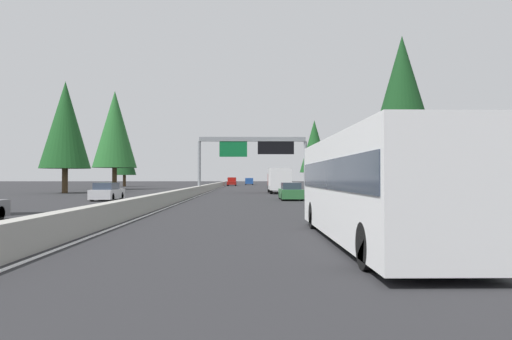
% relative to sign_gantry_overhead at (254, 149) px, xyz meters
% --- Properties ---
extents(ground_plane, '(320.00, 320.00, 0.00)m').
position_rel_sign_gantry_overhead_xyz_m(ground_plane, '(5.86, 6.03, -5.23)').
color(ground_plane, '#262628').
extents(median_barrier, '(180.00, 0.56, 0.90)m').
position_rel_sign_gantry_overhead_xyz_m(median_barrier, '(25.86, 6.33, -4.78)').
color(median_barrier, '#9E9B93').
rests_on(median_barrier, ground).
extents(shoulder_stripe_right, '(160.00, 0.16, 0.01)m').
position_rel_sign_gantry_overhead_xyz_m(shoulder_stripe_right, '(15.86, -5.49, -5.23)').
color(shoulder_stripe_right, silver).
rests_on(shoulder_stripe_right, ground).
extents(shoulder_stripe_median, '(160.00, 0.16, 0.01)m').
position_rel_sign_gantry_overhead_xyz_m(shoulder_stripe_median, '(15.86, 5.78, -5.23)').
color(shoulder_stripe_median, silver).
rests_on(shoulder_stripe_median, ground).
extents(sign_gantry_overhead, '(0.50, 12.68, 6.58)m').
position_rel_sign_gantry_overhead_xyz_m(sign_gantry_overhead, '(0.00, 0.00, 0.00)').
color(sign_gantry_overhead, gray).
rests_on(sign_gantry_overhead, ground).
extents(bus_far_left, '(11.50, 2.55, 3.10)m').
position_rel_sign_gantry_overhead_xyz_m(bus_far_left, '(-41.34, -2.90, -3.52)').
color(bus_far_left, white).
rests_on(bus_far_left, ground).
extents(sedan_distant_b, '(4.40, 1.80, 1.47)m').
position_rel_sign_gantry_overhead_xyz_m(sedan_distant_b, '(-14.93, -2.93, -4.55)').
color(sedan_distant_b, '#2D6B38').
rests_on(sedan_distant_b, ground).
extents(box_truck_far_right, '(8.50, 2.40, 2.95)m').
position_rel_sign_gantry_overhead_xyz_m(box_truck_far_right, '(1.62, -3.00, -3.62)').
color(box_truck_far_right, white).
rests_on(box_truck_far_right, ground).
extents(minivan_far_center, '(5.00, 1.95, 1.69)m').
position_rel_sign_gantry_overhead_xyz_m(minivan_far_center, '(63.81, 0.40, -4.28)').
color(minivan_far_center, '#1E4793').
rests_on(minivan_far_center, ground).
extents(pickup_distant_a, '(5.60, 2.00, 1.86)m').
position_rel_sign_gantry_overhead_xyz_m(pickup_distant_a, '(51.19, 4.30, -4.32)').
color(pickup_distant_a, maroon).
rests_on(pickup_distant_a, ground).
extents(oncoming_far, '(4.40, 1.80, 1.47)m').
position_rel_sign_gantry_overhead_xyz_m(oncoming_far, '(-15.51, 12.38, -4.55)').
color(oncoming_far, silver).
rests_on(oncoming_far, ground).
extents(conifer_right_near, '(5.65, 5.65, 12.85)m').
position_rel_sign_gantry_overhead_xyz_m(conifer_right_near, '(-18.84, -11.19, 2.58)').
color(conifer_right_near, '#4C3823').
rests_on(conifer_right_near, ground).
extents(conifer_right_mid, '(5.37, 5.37, 12.19)m').
position_rel_sign_gantry_overhead_xyz_m(conifer_right_mid, '(4.58, -16.78, 2.18)').
color(conifer_right_mid, '#4C3823').
rests_on(conifer_right_mid, ground).
extents(conifer_right_far, '(5.64, 5.64, 12.82)m').
position_rel_sign_gantry_overhead_xyz_m(conifer_right_far, '(35.68, -12.01, 2.56)').
color(conifer_right_far, '#4C3823').
rests_on(conifer_right_far, ground).
extents(conifer_left_near, '(5.96, 5.96, 13.54)m').
position_rel_sign_gantry_overhead_xyz_m(conifer_left_near, '(2.61, 22.78, 3.00)').
color(conifer_left_near, '#4C3823').
rests_on(conifer_left_near, ground).
extents(conifer_left_mid, '(6.81, 6.81, 15.48)m').
position_rel_sign_gantry_overhead_xyz_m(conifer_left_mid, '(19.79, 21.61, 4.18)').
color(conifer_left_mid, '#4C3823').
rests_on(conifer_left_mid, ground).
extents(conifer_left_far, '(4.73, 4.73, 10.75)m').
position_rel_sign_gantry_overhead_xyz_m(conifer_left_far, '(42.77, 26.01, 1.30)').
color(conifer_left_far, '#4C3823').
rests_on(conifer_left_far, ground).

